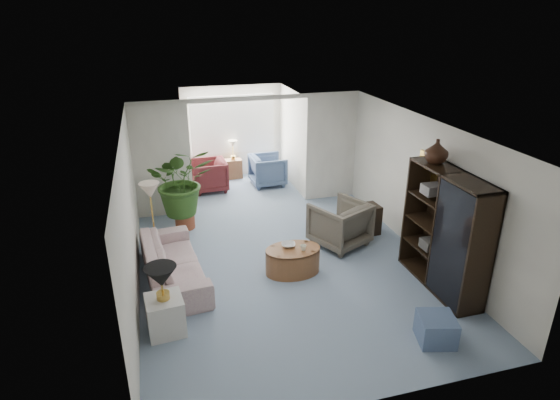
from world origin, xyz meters
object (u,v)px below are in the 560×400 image
object	(u,v)px
coffee_cup	(303,248)
coffee_bowl	(288,245)
sunroom_table	(234,168)
table_lamp	(161,277)
side_table_dark	(366,219)
wingback_chair	(340,224)
end_table	(165,315)
ottoman	(436,329)
sofa	(173,262)
plant_pot	(185,220)
framed_picture	(430,168)
sunroom_chair_blue	(268,170)
coffee_table	(293,260)
sunroom_chair_maroon	(209,175)
floor_lamp	(150,190)
entertainment_cabinet	(445,232)
cabinet_urn	(437,151)

from	to	relation	value
coffee_cup	coffee_bowl	bearing A→B (deg)	135.00
coffee_bowl	sunroom_table	world-z (taller)	sunroom_table
table_lamp	side_table_dark	distance (m)	4.58
coffee_bowl	wingback_chair	distance (m)	1.36
end_table	ottoman	bearing A→B (deg)	-18.68
sofa	plant_pot	size ratio (longest dim) A/B	5.53
framed_picture	end_table	world-z (taller)	framed_picture
sofa	sunroom_table	distance (m)	5.07
sunroom_chair_blue	sunroom_table	world-z (taller)	sunroom_chair_blue
coffee_table	coffee_cup	bearing A→B (deg)	-33.69
end_table	coffee_bowl	bearing A→B (deg)	28.31
sunroom_chair_blue	coffee_table	bearing A→B (deg)	169.67
sunroom_chair_maroon	end_table	bearing A→B (deg)	-15.69
framed_picture	coffee_table	distance (m)	2.82
floor_lamp	ottoman	xyz separation A→B (m)	(3.59, -3.55, -1.06)
wingback_chair	ottoman	size ratio (longest dim) A/B	2.00
side_table_dark	sunroom_table	distance (m)	4.43
sunroom_chair_blue	sunroom_chair_maroon	bearing A→B (deg)	88.31
end_table	ottoman	size ratio (longest dim) A/B	1.15
coffee_table	plant_pot	xyz separation A→B (m)	(-1.62, 2.27, -0.07)
coffee_table	coffee_cup	world-z (taller)	coffee_cup
table_lamp	coffee_cup	xyz separation A→B (m)	(2.33, 0.95, -0.40)
coffee_table	sofa	bearing A→B (deg)	171.24
table_lamp	ottoman	xyz separation A→B (m)	(3.52, -1.19, -0.71)
wingback_chair	floor_lamp	bearing A→B (deg)	-34.71
wingback_chair	sunroom_chair_maroon	world-z (taller)	wingback_chair
entertainment_cabinet	plant_pot	distance (m)	5.10
wingback_chair	plant_pot	world-z (taller)	wingback_chair
entertainment_cabinet	cabinet_urn	distance (m)	1.27
table_lamp	wingback_chair	xyz separation A→B (m)	(3.33, 1.78, -0.46)
coffee_cup	plant_pot	distance (m)	2.98
entertainment_cabinet	ottoman	world-z (taller)	entertainment_cabinet
sofa	coffee_cup	distance (m)	2.17
sunroom_table	end_table	bearing A→B (deg)	-108.90
coffee_bowl	sunroom_chair_blue	world-z (taller)	sunroom_chair_blue
floor_lamp	cabinet_urn	bearing A→B (deg)	-22.64
entertainment_cabinet	plant_pot	size ratio (longest dim) A/B	4.87
coffee_table	side_table_dark	xyz separation A→B (m)	(1.86, 1.03, 0.07)
ottoman	sunroom_table	world-z (taller)	sunroom_table
floor_lamp	cabinet_urn	world-z (taller)	cabinet_urn
side_table_dark	plant_pot	size ratio (longest dim) A/B	1.49
coffee_bowl	entertainment_cabinet	bearing A→B (deg)	-26.87
entertainment_cabinet	coffee_table	bearing A→B (deg)	154.72
coffee_bowl	sunroom_table	distance (m)	4.92
table_lamp	coffee_bowl	distance (m)	2.45
wingback_chair	sunroom_table	distance (m)	4.46
end_table	plant_pot	bearing A→B (deg)	80.54
table_lamp	sunroom_chair_blue	size ratio (longest dim) A/B	0.52
floor_lamp	plant_pot	world-z (taller)	floor_lamp
end_table	entertainment_cabinet	bearing A→B (deg)	0.22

